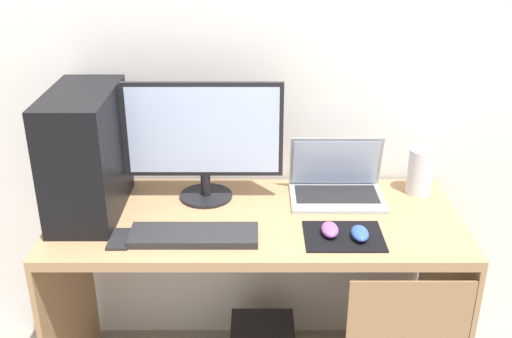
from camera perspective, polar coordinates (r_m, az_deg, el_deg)
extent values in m
cube|color=silver|center=(2.26, 0.01, 11.91)|extent=(4.00, 0.04, 2.60)
cube|color=#A37A51|center=(2.14, 0.00, -4.84)|extent=(1.43, 0.60, 0.03)
cube|color=#A37A51|center=(2.45, -17.12, -12.43)|extent=(0.02, 0.60, 0.73)
cube|color=#A37A51|center=(2.45, 17.13, -12.46)|extent=(0.02, 0.60, 0.73)
cube|color=black|center=(2.15, -15.73, 1.41)|extent=(0.22, 0.43, 0.44)
cylinder|color=black|center=(2.26, -4.72, -2.52)|extent=(0.19, 0.19, 0.01)
cylinder|color=black|center=(2.24, -4.76, -1.42)|extent=(0.04, 0.04, 0.08)
cube|color=black|center=(2.15, -4.98, 3.69)|extent=(0.57, 0.02, 0.35)
cube|color=#B2C6EA|center=(2.14, -5.00, 3.60)|extent=(0.54, 0.00, 0.32)
cube|color=#9EA3A8|center=(2.26, 7.64, -2.74)|extent=(0.34, 0.23, 0.01)
cube|color=black|center=(2.27, 7.60, -2.37)|extent=(0.30, 0.15, 0.00)
cube|color=#9EA3A8|center=(2.29, 7.53, 0.72)|extent=(0.34, 0.06, 0.21)
cube|color=#ADC1E5|center=(2.28, 7.54, 0.62)|extent=(0.32, 0.05, 0.19)
cylinder|color=silver|center=(2.34, 15.22, -0.22)|extent=(0.09, 0.09, 0.18)
cube|color=#232326|center=(2.00, -5.88, -6.23)|extent=(0.42, 0.14, 0.02)
cube|color=black|center=(2.02, 8.25, -6.30)|extent=(0.26, 0.20, 0.00)
ellipsoid|color=#8C4C99|center=(2.01, 6.97, -5.69)|extent=(0.06, 0.10, 0.03)
ellipsoid|color=#2D51B2|center=(2.01, 9.76, -6.01)|extent=(0.06, 0.10, 0.03)
cube|color=#232326|center=(2.03, -12.67, -6.45)|extent=(0.07, 0.13, 0.01)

